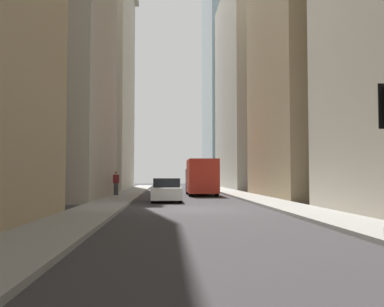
{
  "coord_description": "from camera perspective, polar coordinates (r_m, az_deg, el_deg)",
  "views": [
    {
      "loc": [
        -20.41,
        1.44,
        1.58
      ],
      "look_at": [
        13.91,
        -0.62,
        3.34
      ],
      "focal_mm": 40.5,
      "sensor_mm": 36.0,
      "label": 1
    }
  ],
  "objects": [
    {
      "name": "pedestrian",
      "position": [
        32.59,
        -9.97,
        -3.71
      ],
      "size": [
        0.26,
        0.44,
        1.78
      ],
      "color": "#33333D",
      "rests_on": "sidewalk_right"
    },
    {
      "name": "building_right_far",
      "position": [
        51.27,
        -13.89,
        11.32
      ],
      "size": [
        15.8,
        10.5,
        28.22
      ],
      "color": "beige",
      "rests_on": "ground_plane"
    },
    {
      "name": "delivery_truck",
      "position": [
        34.96,
        1.22,
        -3.13
      ],
      "size": [
        6.46,
        2.25,
        2.84
      ],
      "color": "red",
      "rests_on": "ground_plane"
    },
    {
      "name": "sedan_white",
      "position": [
        26.4,
        -3.37,
        -4.91
      ],
      "size": [
        4.3,
        1.78,
        1.42
      ],
      "color": "silver",
      "rests_on": "ground_plane"
    },
    {
      "name": "ground_plane",
      "position": [
        20.52,
        0.6,
        -7.34
      ],
      "size": [
        135.0,
        135.0,
        0.0
      ],
      "primitive_type": "plane",
      "color": "#302D30"
    },
    {
      "name": "sidewalk_right",
      "position": [
        20.69,
        -12.03,
        -7.05
      ],
      "size": [
        90.0,
        2.2,
        0.14
      ],
      "primitive_type": "cube",
      "color": "gray",
      "rests_on": "ground_plane"
    },
    {
      "name": "building_left_far",
      "position": [
        54.41,
        9.52,
        8.53
      ],
      "size": [
        18.89,
        10.0,
        24.71
      ],
      "color": "#B7B2A5",
      "rests_on": "ground_plane"
    },
    {
      "name": "glass_tower_distant",
      "position": [
        81.8,
        7.07,
        18.85
      ],
      "size": [
        18.63,
        14.0,
        63.8
      ],
      "primitive_type": "cube",
      "color": "#8CA8B7",
      "rests_on": "ground_plane"
    },
    {
      "name": "sidewalk_left",
      "position": [
        21.31,
        12.85,
        -6.92
      ],
      "size": [
        90.0,
        2.2,
        0.14
      ],
      "primitive_type": "cube",
      "color": "gray",
      "rests_on": "ground_plane"
    }
  ]
}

